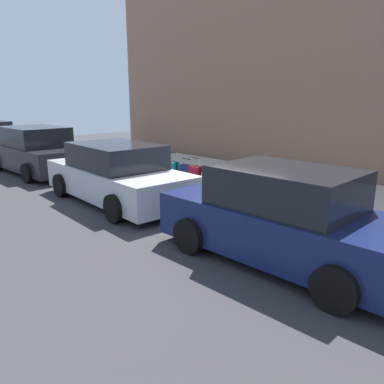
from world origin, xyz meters
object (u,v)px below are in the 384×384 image
Objects in this scene: suitcase_navy_9 at (187,175)px; bollard_post at (133,162)px; fire_hydrant at (145,162)px; suitcase_red_6 at (226,183)px; parked_car_navy_0 at (284,219)px; suitcase_black_11 at (160,168)px; suitcase_navy_2 at (297,196)px; parked_car_charcoal_2 at (36,151)px; suitcase_teal_3 at (276,196)px; suitcase_olive_5 at (241,187)px; suitcase_silver_7 at (210,182)px; suitcase_teal_10 at (171,172)px; parked_car_silver_1 at (117,175)px; suitcase_maroon_8 at (196,177)px; suitcase_silver_0 at (346,209)px; suitcase_black_4 at (261,188)px; suitcase_maroon_1 at (322,202)px.

bollard_post is at bearing 4.85° from suitcase_navy_9.
bollard_post is (0.49, 0.15, -0.06)m from fire_hydrant.
parked_car_navy_0 is at bearing 145.63° from suitcase_red_6.
fire_hydrant is (0.90, -0.07, 0.08)m from suitcase_black_11.
suitcase_navy_2 is 0.17× the size of parked_car_charcoal_2.
suitcase_olive_5 is at bearing 0.08° from suitcase_teal_3.
suitcase_teal_10 reaches higher than suitcase_silver_7.
parked_car_silver_1 reaches higher than suitcase_teal_3.
suitcase_olive_5 is 3.24m from parked_car_silver_1.
suitcase_teal_10 is at bearing -177.76° from bollard_post.
suitcase_red_6 is 1.11m from suitcase_maroon_8.
suitcase_navy_2 is at bearing -179.91° from suitcase_maroon_8.
suitcase_navy_2 is 0.80× the size of suitcase_black_11.
suitcase_black_11 is at bearing -66.49° from parked_car_silver_1.
parked_car_silver_1 is (5.13, 2.25, 0.26)m from suitcase_silver_0.
fire_hydrant reaches higher than suitcase_black_4.
suitcase_black_4 is 0.93× the size of fire_hydrant.
suitcase_teal_10 is (3.86, -0.00, 0.03)m from suitcase_teal_3.
suitcase_black_11 reaches higher than suitcase_maroon_1.
suitcase_silver_0 is 5.51m from suitcase_teal_10.
suitcase_teal_10 is 1.21× the size of bollard_post.
suitcase_silver_0 is 1.16× the size of suitcase_black_4.
suitcase_olive_5 is 1.00× the size of suitcase_red_6.
suitcase_silver_7 is 4.48m from parked_car_navy_0.
suitcase_black_11 is (4.42, -0.00, 0.08)m from suitcase_teal_3.
parked_car_navy_0 reaches higher than suitcase_silver_7.
suitcase_teal_3 is 0.83× the size of suitcase_black_11.
suitcase_silver_0 is 6.98m from fire_hydrant.
suitcase_black_11 is (6.08, 0.07, 0.05)m from suitcase_silver_0.
suitcase_teal_10 reaches higher than suitcase_olive_5.
parked_car_silver_1 is at bearing 129.37° from fire_hydrant.
suitcase_silver_0 is 1.20× the size of bollard_post.
parked_car_silver_1 reaches higher than suitcase_silver_7.
fire_hydrant is 1.10× the size of bollard_post.
suitcase_silver_0 is 1.10m from suitcase_navy_2.
suitcase_navy_2 is 0.97× the size of suitcase_teal_3.
suitcase_silver_0 is 10.80m from parked_car_charcoal_2.
suitcase_black_11 is at bearing 1.86° from suitcase_black_4.
suitcase_silver_0 reaches higher than suitcase_navy_9.
suitcase_maroon_1 reaches higher than suitcase_teal_10.
parked_car_silver_1 is (2.38, 2.18, 0.26)m from suitcase_olive_5.
fire_hydrant is at bearing -0.62° from suitcase_navy_2.
suitcase_navy_9 is at bearing -0.23° from suitcase_black_4.
suitcase_red_6 is 2.20m from suitcase_teal_10.
parked_car_silver_1 is (-2.34, 2.11, 0.20)m from bollard_post.
suitcase_olive_5 reaches higher than suitcase_navy_9.
suitcase_red_6 is 0.82× the size of suitcase_black_11.
suitcase_teal_3 is 0.98× the size of suitcase_maroon_8.
suitcase_maroon_1 is 1.13m from suitcase_teal_3.
suitcase_black_11 is at bearing 1.42° from suitcase_red_6.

